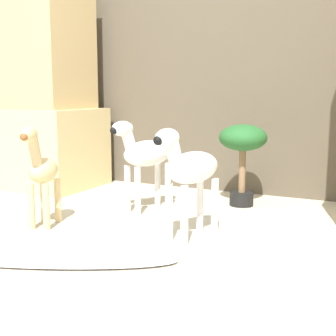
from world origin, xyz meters
TOP-DOWN VIEW (x-y plane):
  - ground_plane at (0.00, 0.00)m, footprint 14.00×14.00m
  - wall_back at (0.00, 1.56)m, footprint 6.40×0.08m
  - rock_pillar_left at (-1.37, 1.09)m, footprint 0.83×0.69m
  - zebra_right at (0.25, 0.31)m, footprint 0.25×0.48m
  - zebra_left at (-0.24, 0.71)m, footprint 0.28×0.48m
  - giraffe_figurine at (-0.58, 0.14)m, footprint 0.21×0.37m
  - potted_palm_front at (0.27, 1.13)m, footprint 0.32×0.32m
  - surfboard at (-0.19, -0.27)m, footprint 1.15×0.68m

SIDE VIEW (x-z plane):
  - ground_plane at x=0.00m, z-range 0.00..0.00m
  - surfboard at x=-0.19m, z-range -0.02..0.05m
  - giraffe_figurine at x=-0.58m, z-range 0.03..0.61m
  - zebra_right at x=0.25m, z-range 0.07..0.66m
  - zebra_left at x=-0.24m, z-range 0.07..0.66m
  - potted_palm_front at x=0.27m, z-range 0.13..0.68m
  - rock_pillar_left at x=-1.37m, z-range -0.08..1.49m
  - wall_back at x=0.00m, z-range 0.00..2.20m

